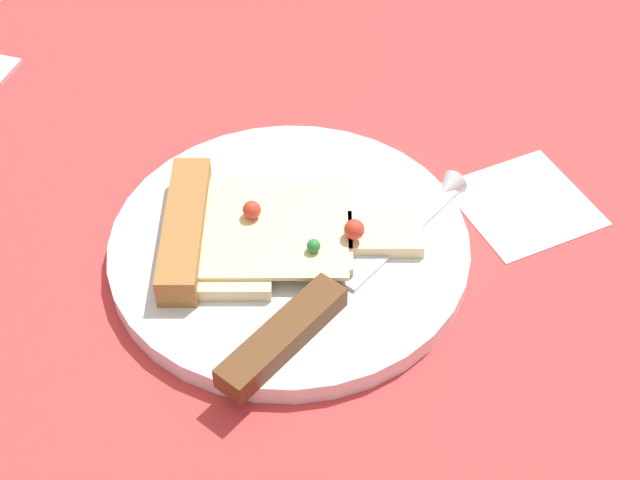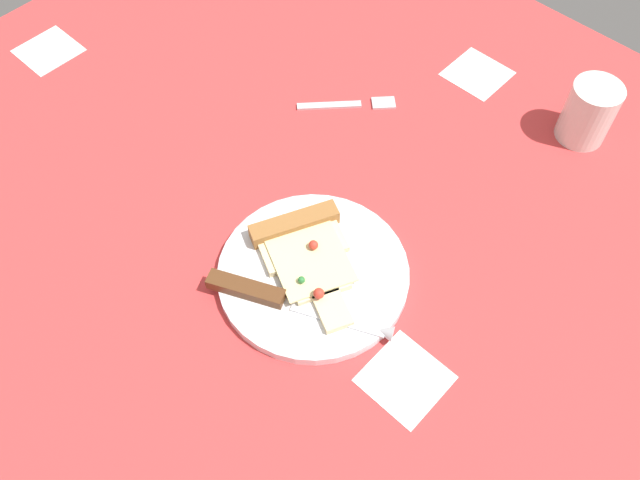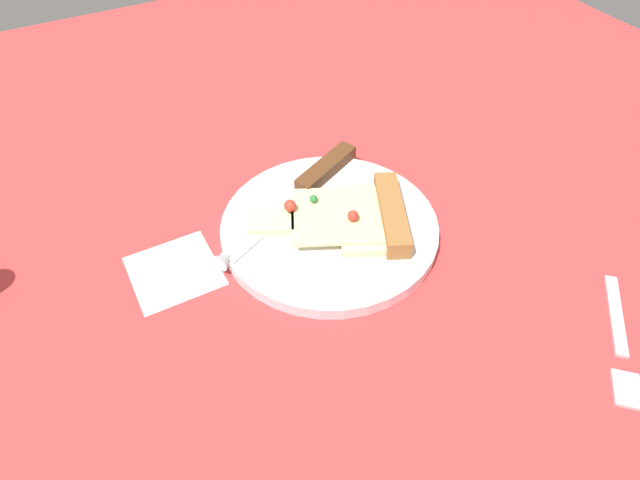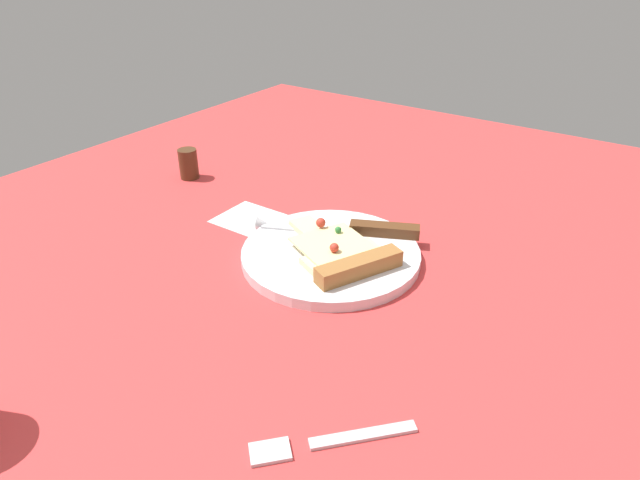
% 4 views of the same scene
% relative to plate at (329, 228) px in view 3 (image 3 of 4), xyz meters
% --- Properties ---
extents(ground_plane, '(1.42, 1.42, 0.03)m').
position_rel_plate_xyz_m(ground_plane, '(0.05, 0.03, -0.02)').
color(ground_plane, '#D13838').
rests_on(ground_plane, ground).
extents(plate, '(0.25, 0.25, 0.01)m').
position_rel_plate_xyz_m(plate, '(0.00, 0.00, 0.00)').
color(plate, silver).
rests_on(plate, ground_plane).
extents(pizza_slice, '(0.19, 0.15, 0.03)m').
position_rel_plate_xyz_m(pizza_slice, '(0.02, -0.01, 0.02)').
color(pizza_slice, beige).
rests_on(pizza_slice, plate).
extents(knife, '(0.23, 0.12, 0.02)m').
position_rel_plate_xyz_m(knife, '(-0.00, 0.06, 0.01)').
color(knife, silver).
rests_on(knife, plate).
extents(fork, '(0.12, 0.12, 0.01)m').
position_rel_plate_xyz_m(fork, '(0.17, -0.27, -0.00)').
color(fork, silver).
rests_on(fork, ground_plane).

